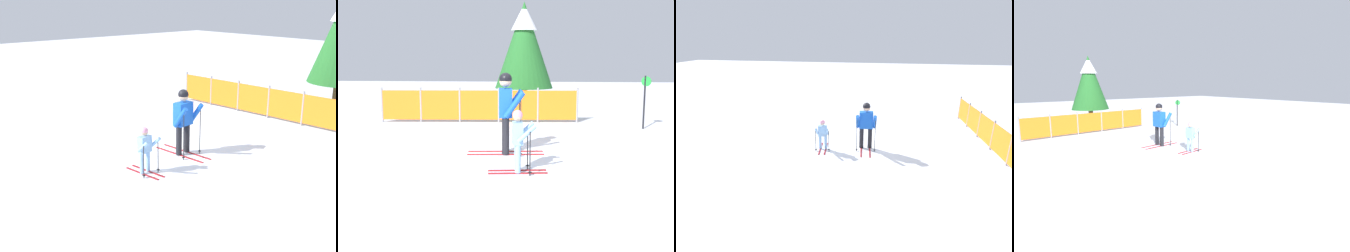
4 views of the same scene
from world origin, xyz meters
TOP-DOWN VIEW (x-y plane):
  - ground_plane at (0.00, 0.00)m, footprint 60.00×60.00m
  - skier_adult at (0.06, -0.03)m, footprint 1.64×0.76m
  - skier_child at (0.41, -1.54)m, footprint 1.07×0.53m
  - safety_fence at (-1.20, 4.40)m, footprint 6.26×0.50m

SIDE VIEW (x-z plane):
  - ground_plane at x=0.00m, z-range 0.00..0.00m
  - safety_fence at x=-1.20m, z-range 0.00..1.11m
  - skier_child at x=0.41m, z-range 0.09..1.21m
  - skier_adult at x=0.06m, z-range 0.16..1.87m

